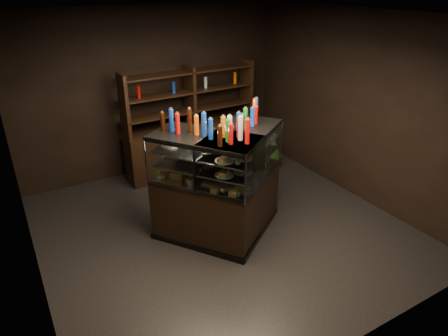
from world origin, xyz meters
The scene contains 7 objects.
ground centered at (0.00, 0.00, 0.00)m, with size 5.00×5.00×0.00m, color black.
room_shell centered at (0.00, 0.00, 1.94)m, with size 5.02×5.02×3.01m.
display_case centered at (-0.05, -0.16, 0.52)m, with size 2.01×1.59×1.57m.
food_display centered at (-0.05, -0.16, 1.16)m, with size 1.56×1.15×0.48m.
bottles_top centered at (-0.05, -0.16, 1.71)m, with size 1.38×1.02×0.30m.
potted_conifer centered at (1.90, 1.37, 0.50)m, with size 0.41×0.41×0.87m.
back_shelving centered at (0.54, 2.05, 0.60)m, with size 2.56×0.51×2.00m.
Camera 1 is at (-2.50, -4.36, 3.38)m, focal length 32.00 mm.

